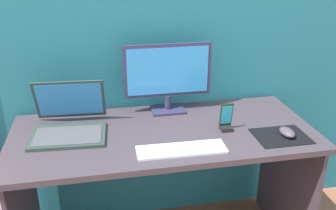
{
  "coord_description": "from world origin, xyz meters",
  "views": [
    {
      "loc": [
        -0.29,
        -1.6,
        1.58
      ],
      "look_at": [
        0.02,
        -0.02,
        0.89
      ],
      "focal_mm": 40.17,
      "sensor_mm": 36.0,
      "label": 1
    }
  ],
  "objects_px": {
    "mouse": "(287,132)",
    "phone_in_dock": "(226,121)",
    "monitor": "(168,75)",
    "laptop": "(69,123)",
    "keyboard_external": "(181,150)"
  },
  "relations": [
    {
      "from": "laptop",
      "to": "keyboard_external",
      "type": "relative_size",
      "value": 0.92
    },
    {
      "from": "keyboard_external",
      "to": "mouse",
      "type": "distance_m",
      "value": 0.52
    },
    {
      "from": "monitor",
      "to": "keyboard_external",
      "type": "height_order",
      "value": "monitor"
    },
    {
      "from": "monitor",
      "to": "phone_in_dock",
      "type": "xyz_separation_m",
      "value": [
        0.23,
        -0.28,
        -0.15
      ]
    },
    {
      "from": "mouse",
      "to": "phone_in_dock",
      "type": "height_order",
      "value": "phone_in_dock"
    },
    {
      "from": "monitor",
      "to": "keyboard_external",
      "type": "distance_m",
      "value": 0.48
    },
    {
      "from": "monitor",
      "to": "mouse",
      "type": "relative_size",
      "value": 4.65
    },
    {
      "from": "laptop",
      "to": "mouse",
      "type": "height_order",
      "value": "laptop"
    },
    {
      "from": "mouse",
      "to": "phone_in_dock",
      "type": "bearing_deg",
      "value": 152.36
    },
    {
      "from": "laptop",
      "to": "phone_in_dock",
      "type": "relative_size",
      "value": 2.62
    },
    {
      "from": "monitor",
      "to": "laptop",
      "type": "relative_size",
      "value": 1.27
    },
    {
      "from": "monitor",
      "to": "phone_in_dock",
      "type": "bearing_deg",
      "value": -50.44
    },
    {
      "from": "phone_in_dock",
      "to": "keyboard_external",
      "type": "bearing_deg",
      "value": -148.77
    },
    {
      "from": "monitor",
      "to": "mouse",
      "type": "distance_m",
      "value": 0.66
    },
    {
      "from": "laptop",
      "to": "monitor",
      "type": "bearing_deg",
      "value": 17.47
    }
  ]
}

